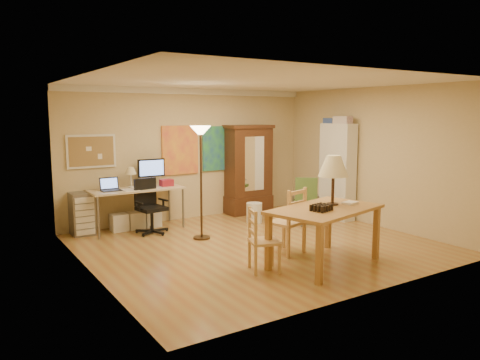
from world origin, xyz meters
TOP-DOWN VIEW (x-y plane):
  - floor at (0.00, 0.00)m, footprint 5.50×5.50m
  - crown_molding at (0.00, 2.46)m, footprint 5.50×0.08m
  - corkboard at (-2.05, 2.47)m, footprint 0.90×0.04m
  - art_panel_left at (-0.25, 2.47)m, footprint 0.80×0.04m
  - art_panel_right at (0.65, 2.47)m, footprint 0.75×0.04m
  - dining_table at (0.33, -1.31)m, footprint 1.87×1.38m
  - ladder_chair_back at (0.11, -0.66)m, footprint 0.59×0.58m
  - ladder_chair_left at (-0.71, -1.12)m, footprint 0.51×0.52m
  - torchiere_lamp at (-0.62, 0.87)m, footprint 0.36×0.36m
  - computer_desk at (-1.31, 2.16)m, footprint 1.74×0.76m
  - office_chair_black at (-1.22, 1.71)m, footprint 0.62×0.62m
  - office_chair_green at (1.63, 0.71)m, footprint 0.61×0.61m
  - drawer_cart at (-2.32, 2.29)m, footprint 0.39×0.46m
  - armoire at (1.29, 2.24)m, footprint 1.06×0.50m
  - bookshelf at (2.55, 0.79)m, footprint 0.30×0.80m
  - wastebin at (0.86, 1.39)m, footprint 0.32×0.32m

SIDE VIEW (x-z plane):
  - floor at x=0.00m, z-range 0.00..0.00m
  - wastebin at x=0.86m, z-range 0.00..0.40m
  - office_chair_green at x=1.63m, z-range -0.22..0.74m
  - office_chair_black at x=-1.22m, z-range -0.23..0.77m
  - drawer_cart at x=-2.32m, z-range 0.00..0.77m
  - ladder_chair_left at x=-0.71m, z-range -0.03..0.86m
  - computer_desk at x=-1.31m, z-range -0.18..1.14m
  - ladder_chair_back at x=0.11m, z-range -0.03..1.02m
  - armoire at x=1.29m, z-range -0.13..1.82m
  - bookshelf at x=2.55m, z-range 0.00..1.99m
  - dining_table at x=0.33m, z-range 0.21..1.79m
  - art_panel_left at x=-0.25m, z-range 0.95..1.95m
  - art_panel_right at x=0.65m, z-range 0.98..1.92m
  - corkboard at x=-2.05m, z-range 1.19..1.81m
  - torchiere_lamp at x=-0.62m, z-range 0.60..2.58m
  - crown_molding at x=0.00m, z-range 2.58..2.70m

